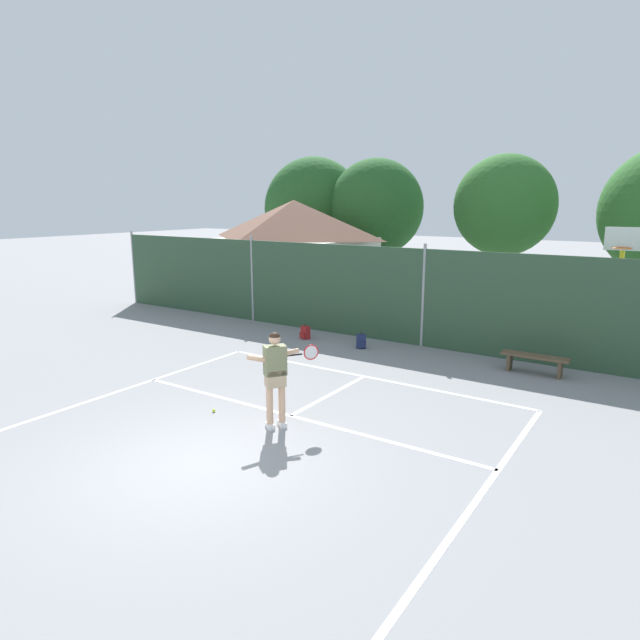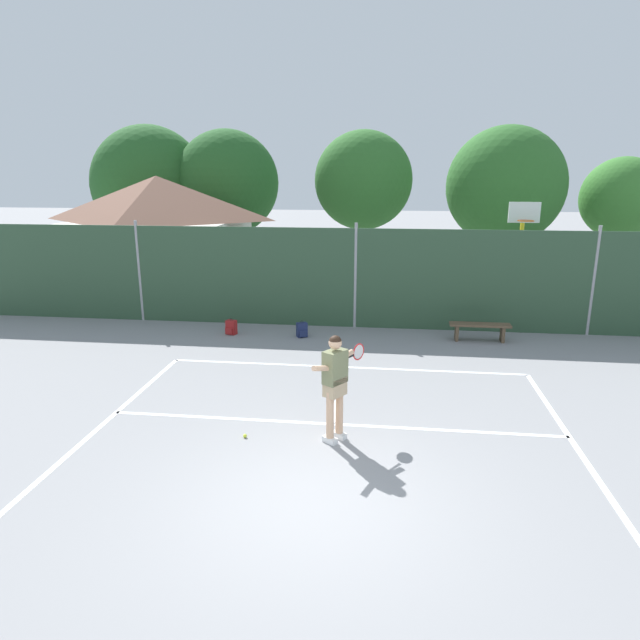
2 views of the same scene
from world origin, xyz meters
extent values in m
plane|color=gray|center=(0.00, 0.00, 0.00)|extent=(120.00, 120.00, 0.00)
cube|color=white|center=(0.00, 5.50, 0.00)|extent=(8.20, 0.10, 0.01)
cube|color=white|center=(-4.10, 0.00, 0.00)|extent=(0.10, 11.00, 0.01)
cube|color=white|center=(4.10, 0.00, 0.00)|extent=(0.10, 11.00, 0.01)
cube|color=white|center=(0.00, 2.48, 0.00)|extent=(8.20, 0.10, 0.01)
cube|color=white|center=(0.00, 3.96, 0.00)|extent=(0.10, 2.97, 0.01)
cube|color=#2D4C33|center=(0.00, 9.00, 1.44)|extent=(26.00, 0.05, 2.88)
cylinder|color=#99999E|center=(-13.00, 9.00, 1.51)|extent=(0.09, 0.09, 3.03)
cylinder|color=#99999E|center=(-6.50, 9.00, 1.51)|extent=(0.09, 0.09, 3.03)
cylinder|color=#99999E|center=(0.00, 9.00, 1.51)|extent=(0.09, 0.09, 3.03)
cylinder|color=yellow|center=(4.85, 10.57, 1.52)|extent=(0.12, 0.12, 3.05)
cube|color=white|center=(4.85, 10.47, 3.25)|extent=(0.90, 0.06, 0.60)
torus|color=#D85919|center=(4.85, 10.20, 3.03)|extent=(0.48, 0.48, 0.02)
cube|color=beige|center=(-7.35, 12.70, 1.37)|extent=(5.65, 4.75, 2.73)
pyramid|color=brown|center=(-7.35, 12.70, 3.50)|extent=(6.10, 5.13, 1.54)
cylinder|color=brown|center=(-9.85, 17.82, 0.82)|extent=(0.36, 0.36, 1.63)
ellipsoid|color=#235623|center=(-9.85, 17.82, 3.84)|extent=(5.20, 4.68, 5.20)
cylinder|color=brown|center=(-6.26, 17.82, 1.00)|extent=(0.36, 0.36, 2.00)
ellipsoid|color=#235623|center=(-6.26, 17.82, 3.94)|extent=(4.57, 4.11, 4.57)
cylinder|color=brown|center=(-0.24, 17.82, 1.14)|extent=(0.36, 0.36, 2.27)
ellipsoid|color=#2D6628|center=(-0.24, 17.82, 4.05)|extent=(4.18, 3.76, 4.18)
cube|color=silver|center=(0.04, 1.77, 0.05)|extent=(0.28, 0.25, 0.10)
cube|color=silver|center=(0.17, 1.97, 0.05)|extent=(0.28, 0.25, 0.10)
cylinder|color=tan|center=(0.04, 1.77, 0.51)|extent=(0.13, 0.13, 0.82)
cylinder|color=tan|center=(0.17, 1.97, 0.51)|extent=(0.13, 0.13, 0.82)
cube|color=tan|center=(0.11, 1.87, 0.98)|extent=(0.40, 0.43, 0.32)
cube|color=#6B704C|center=(0.11, 1.87, 1.32)|extent=(0.43, 0.47, 0.56)
sphere|color=tan|center=(0.11, 1.87, 1.73)|extent=(0.22, 0.22, 0.22)
sphere|color=black|center=(0.11, 1.87, 1.75)|extent=(0.21, 0.21, 0.21)
cylinder|color=tan|center=(0.20, 2.05, 1.42)|extent=(0.39, 0.51, 0.17)
cylinder|color=tan|center=(-0.05, 1.64, 1.37)|extent=(0.36, 0.47, 0.22)
cylinder|color=black|center=(0.29, 2.23, 1.37)|extent=(0.20, 0.27, 0.04)
torus|color=red|center=(0.45, 2.55, 1.37)|extent=(0.19, 0.26, 0.30)
cylinder|color=silver|center=(0.45, 2.55, 1.37)|extent=(0.15, 0.22, 0.26)
sphere|color=#CCE033|center=(-1.43, 1.78, 0.03)|extent=(0.07, 0.07, 0.07)
cube|color=maroon|center=(-3.38, 7.82, 0.20)|extent=(0.32, 0.26, 0.40)
cube|color=maroon|center=(-3.42, 7.71, 0.12)|extent=(0.23, 0.13, 0.18)
torus|color=black|center=(-3.38, 7.82, 0.42)|extent=(0.09, 0.04, 0.09)
cube|color=navy|center=(-1.38, 7.81, 0.20)|extent=(0.33, 0.29, 0.40)
cube|color=navy|center=(-1.32, 7.70, 0.12)|extent=(0.23, 0.16, 0.18)
torus|color=black|center=(-1.38, 7.81, 0.42)|extent=(0.08, 0.05, 0.09)
cube|color=brown|center=(3.42, 8.02, 0.45)|extent=(1.60, 0.36, 0.06)
cube|color=brown|center=(2.82, 8.02, 0.23)|extent=(0.08, 0.32, 0.45)
cube|color=brown|center=(4.02, 8.02, 0.23)|extent=(0.08, 0.32, 0.45)
camera|label=1|loc=(6.13, -5.73, 4.17)|focal=30.61mm
camera|label=2|loc=(0.90, -6.59, 4.40)|focal=30.95mm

